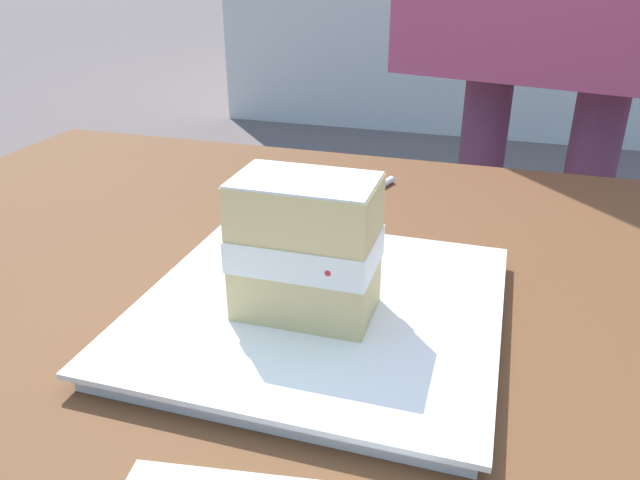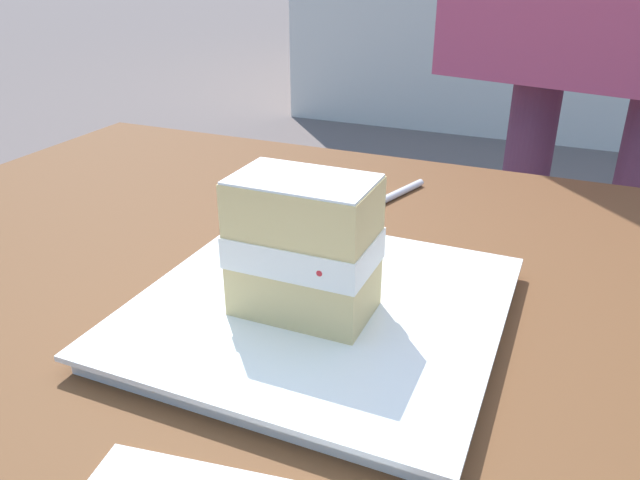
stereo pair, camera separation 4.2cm
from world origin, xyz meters
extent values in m
cylinder|color=brown|center=(0.52, -0.33, 0.36)|extent=(0.07, 0.07, 0.72)
cube|color=brown|center=(0.00, 0.00, 0.74)|extent=(1.17, 0.78, 0.04)
cube|color=white|center=(0.07, 0.01, 0.76)|extent=(0.24, 0.24, 0.01)
cube|color=white|center=(0.07, 0.01, 0.77)|extent=(0.25, 0.25, 0.00)
cube|color=#E0C17A|center=(0.08, 0.02, 0.79)|extent=(0.09, 0.06, 0.04)
cube|color=white|center=(0.08, 0.02, 0.82)|extent=(0.10, 0.06, 0.02)
sphere|color=red|center=(0.05, -0.01, 0.82)|extent=(0.01, 0.01, 0.01)
sphere|color=red|center=(0.11, -0.01, 0.82)|extent=(0.01, 0.01, 0.01)
sphere|color=red|center=(0.06, 0.05, 0.82)|extent=(0.01, 0.01, 0.01)
cube|color=#E0C17A|center=(0.08, 0.02, 0.85)|extent=(0.09, 0.06, 0.04)
cube|color=white|center=(0.08, 0.02, 0.87)|extent=(0.09, 0.06, 0.00)
cylinder|color=silver|center=(0.10, -0.23, 0.76)|extent=(0.05, 0.14, 0.01)
cube|color=silver|center=(0.13, -0.15, 0.76)|extent=(0.03, 0.04, 0.01)
cylinder|color=#5D3049|center=(-0.01, -0.67, 0.41)|extent=(0.08, 0.08, 0.83)
cylinder|color=#5D3049|center=(-0.17, -0.63, 0.41)|extent=(0.08, 0.08, 0.83)
camera|label=1|loc=(-0.04, 0.37, 1.01)|focal=34.74mm
camera|label=2|loc=(-0.08, 0.36, 1.01)|focal=34.74mm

